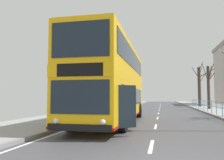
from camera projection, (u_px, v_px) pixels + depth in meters
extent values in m
cube|color=silver|center=(151.00, 146.00, 7.15)|extent=(0.12, 2.00, 0.00)
cube|color=silver|center=(156.00, 126.00, 11.83)|extent=(0.12, 2.00, 0.00)
cube|color=silver|center=(157.00, 118.00, 16.51)|extent=(0.12, 2.00, 0.00)
cube|color=silver|center=(159.00, 113.00, 21.19)|extent=(0.12, 2.00, 0.00)
cube|color=silver|center=(159.00, 110.00, 25.86)|extent=(0.12, 2.00, 0.00)
cube|color=silver|center=(160.00, 108.00, 30.54)|extent=(0.12, 2.00, 0.00)
cube|color=silver|center=(160.00, 107.00, 35.22)|extent=(0.12, 2.00, 0.00)
cube|color=silver|center=(160.00, 106.00, 39.90)|extent=(0.12, 2.00, 0.00)
cube|color=silver|center=(160.00, 105.00, 44.58)|extent=(0.12, 2.00, 0.00)
cube|color=silver|center=(161.00, 104.00, 49.26)|extent=(0.12, 2.00, 0.00)
cube|color=silver|center=(161.00, 103.00, 53.93)|extent=(0.12, 2.00, 0.00)
cube|color=#F4B20F|center=(113.00, 101.00, 13.65)|extent=(2.50, 11.40, 1.88)
cube|color=#F4B20F|center=(113.00, 81.00, 13.73)|extent=(2.51, 11.46, 0.49)
cube|color=#F4B20F|center=(113.00, 62.00, 13.81)|extent=(2.50, 11.40, 1.72)
cube|color=#D0970D|center=(113.00, 48.00, 13.88)|extent=(2.42, 11.06, 0.08)
cube|color=#19232D|center=(79.00, 97.00, 8.09)|extent=(2.17, 0.04, 1.20)
cube|color=black|center=(80.00, 70.00, 8.16)|extent=(1.73, 0.03, 0.47)
cube|color=#19232D|center=(80.00, 39.00, 8.24)|extent=(2.17, 0.04, 1.31)
cube|color=black|center=(79.00, 128.00, 8.01)|extent=(2.35, 0.09, 0.24)
cube|color=#B2140F|center=(113.00, 116.00, 13.58)|extent=(2.52, 11.46, 0.10)
cube|color=#19232D|center=(134.00, 96.00, 13.68)|extent=(0.04, 8.89, 0.98)
cube|color=#19232D|center=(134.00, 60.00, 13.56)|extent=(0.05, 10.25, 1.03)
cube|color=#19232D|center=(94.00, 96.00, 14.21)|extent=(0.04, 8.89, 0.98)
cube|color=#19232D|center=(93.00, 62.00, 14.08)|extent=(0.05, 10.25, 1.03)
sphere|color=white|center=(103.00, 122.00, 7.84)|extent=(0.20, 0.20, 0.20)
sphere|color=white|center=(56.00, 121.00, 8.20)|extent=(0.20, 0.20, 0.20)
cube|color=#19232D|center=(127.00, 106.00, 8.79)|extent=(0.68, 0.49, 1.62)
cube|color=black|center=(119.00, 106.00, 9.15)|extent=(0.10, 0.90, 1.62)
cylinder|color=black|center=(123.00, 120.00, 9.93)|extent=(0.30, 1.04, 1.04)
cylinder|color=black|center=(71.00, 119.00, 10.43)|extent=(0.30, 1.04, 1.04)
cylinder|color=black|center=(139.00, 110.00, 17.05)|extent=(0.30, 1.04, 1.04)
cylinder|color=black|center=(108.00, 110.00, 17.54)|extent=(0.30, 1.04, 1.04)
cylinder|color=#598CC6|center=(222.00, 109.00, 16.10)|extent=(0.05, 0.05, 1.04)
cylinder|color=#598CC6|center=(216.00, 108.00, 17.88)|extent=(0.05, 0.05, 1.04)
cylinder|color=#598CC6|center=(212.00, 107.00, 19.65)|extent=(0.05, 0.05, 1.04)
cylinder|color=#598CC6|center=(207.00, 106.00, 21.43)|extent=(0.05, 0.05, 1.04)
cylinder|color=#598CC6|center=(204.00, 105.00, 23.21)|extent=(0.05, 0.05, 1.04)
cylinder|color=#598CC6|center=(201.00, 105.00, 24.98)|extent=(0.05, 0.05, 1.04)
cylinder|color=#598CC6|center=(198.00, 104.00, 26.76)|extent=(0.05, 0.05, 1.04)
cylinder|color=#598CC6|center=(196.00, 104.00, 28.54)|extent=(0.05, 0.05, 1.04)
cylinder|color=#598CC6|center=(194.00, 103.00, 30.31)|extent=(0.05, 0.05, 1.04)
cylinder|color=#598CC6|center=(192.00, 103.00, 32.09)|extent=(0.05, 0.05, 1.04)
cylinder|color=#598CC6|center=(222.00, 102.00, 16.14)|extent=(0.04, 32.81, 0.04)
cylinder|color=#598CC6|center=(222.00, 108.00, 16.11)|extent=(0.04, 32.81, 0.04)
cylinder|color=#423328|center=(208.00, 87.00, 26.75)|extent=(0.33, 0.33, 4.94)
cylinder|color=#423328|center=(210.00, 74.00, 26.38)|extent=(0.32, 1.05, 1.67)
cylinder|color=#423328|center=(211.00, 77.00, 26.79)|extent=(0.80, 0.16, 1.07)
cylinder|color=#423328|center=(210.00, 77.00, 27.67)|extent=(0.86, 1.98, 1.29)
cylinder|color=#423328|center=(205.00, 73.00, 26.46)|extent=(0.85, 1.07, 2.02)
cylinder|color=#423328|center=(211.00, 72.00, 27.14)|extent=(0.86, 0.80, 1.95)
cylinder|color=#423328|center=(199.00, 87.00, 33.83)|extent=(0.44, 0.44, 5.72)
cylinder|color=#423328|center=(206.00, 73.00, 33.29)|extent=(1.95, 1.12, 1.09)
cylinder|color=#423328|center=(201.00, 67.00, 33.07)|extent=(0.37, 1.97, 1.22)
cylinder|color=#423328|center=(199.00, 70.00, 34.44)|extent=(0.41, 1.02, 1.38)
cylinder|color=#423328|center=(204.00, 77.00, 33.41)|extent=(1.19, 0.91, 1.64)
cylinder|color=#423328|center=(201.00, 71.00, 34.26)|extent=(0.69, 0.74, 1.33)
cylinder|color=#423328|center=(195.00, 73.00, 34.28)|extent=(1.03, 0.53, 1.69)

